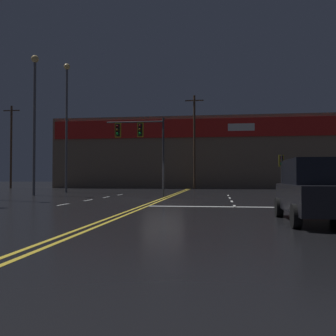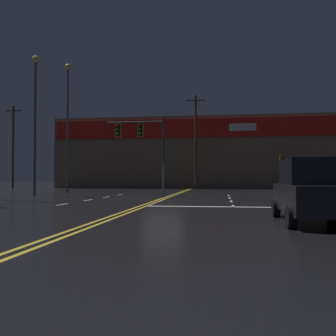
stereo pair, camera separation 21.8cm
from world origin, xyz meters
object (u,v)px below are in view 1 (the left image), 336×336
at_px(streetlight_near_left, 67,112).
at_px(parked_car, 318,190).
at_px(traffic_signal_median, 140,137).
at_px(streetlight_far_right, 35,107).
at_px(traffic_signal_corner_northeast, 281,165).

bearing_deg(streetlight_near_left, parked_car, -51.45).
bearing_deg(traffic_signal_median, streetlight_far_right, 169.35).
xyz_separation_m(streetlight_far_right, parked_car, (16.61, -14.91, -5.71)).
distance_m(streetlight_near_left, streetlight_far_right, 5.84).
bearing_deg(streetlight_near_left, streetlight_far_right, -90.94).
height_order(streetlight_near_left, parked_car, streetlight_near_left).
height_order(streetlight_near_left, streetlight_far_right, streetlight_near_left).
xyz_separation_m(traffic_signal_corner_northeast, parked_car, (-2.41, -20.88, -1.44)).
xyz_separation_m(streetlight_near_left, parked_car, (16.51, -20.72, -6.32)).
relative_size(streetlight_near_left, parked_car, 2.72).
distance_m(streetlight_near_left, parked_car, 27.24).
relative_size(traffic_signal_median, parked_car, 1.25).
relative_size(streetlight_far_right, parked_car, 2.45).
xyz_separation_m(streetlight_near_left, streetlight_far_right, (-0.10, -5.81, -0.61)).
bearing_deg(streetlight_far_right, parked_car, -41.92).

